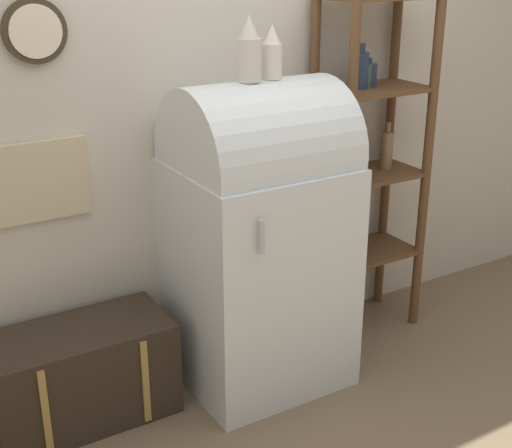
{
  "coord_description": "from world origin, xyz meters",
  "views": [
    {
      "loc": [
        -1.59,
        -2.4,
        2.0
      ],
      "look_at": [
        -0.01,
        0.21,
        0.8
      ],
      "focal_mm": 50.0,
      "sensor_mm": 36.0,
      "label": 1
    }
  ],
  "objects": [
    {
      "name": "vase_left",
      "position": [
        -0.05,
        0.21,
        1.59
      ],
      "size": [
        0.1,
        0.1,
        0.28
      ],
      "color": "beige",
      "rests_on": "refrigerator"
    },
    {
      "name": "vase_center",
      "position": [
        0.07,
        0.22,
        1.57
      ],
      "size": [
        0.08,
        0.08,
        0.23
      ],
      "color": "silver",
      "rests_on": "refrigerator"
    },
    {
      "name": "suitcase_trunk",
      "position": [
        -0.86,
        0.31,
        0.22
      ],
      "size": [
        0.79,
        0.41,
        0.45
      ],
      "color": "#33281E",
      "rests_on": "ground_plane"
    },
    {
      "name": "wall_back",
      "position": [
        -0.01,
        0.57,
        1.35
      ],
      "size": [
        7.0,
        0.09,
        2.7
      ],
      "color": "beige",
      "rests_on": "ground_plane"
    },
    {
      "name": "shelf_unit",
      "position": [
        0.76,
        0.36,
        1.0
      ],
      "size": [
        0.57,
        0.36,
        1.78
      ],
      "color": "brown",
      "rests_on": "ground_plane"
    },
    {
      "name": "refrigerator",
      "position": [
        -0.0,
        0.21,
        0.75
      ],
      "size": [
        0.74,
        0.71,
        1.46
      ],
      "color": "silver",
      "rests_on": "ground_plane"
    },
    {
      "name": "ground_plane",
      "position": [
        0.0,
        0.0,
        0.0
      ],
      "size": [
        12.0,
        12.0,
        0.0
      ],
      "primitive_type": "plane",
      "color": "#7A664C"
    }
  ]
}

